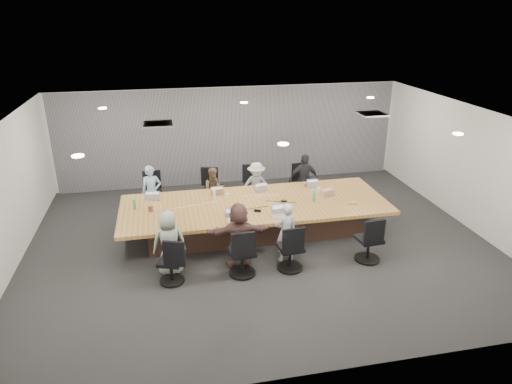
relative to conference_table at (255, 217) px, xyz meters
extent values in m
cube|color=#292A2B|center=(0.00, -0.50, -0.40)|extent=(10.00, 8.00, 0.00)
cube|color=white|center=(0.00, -0.50, 2.40)|extent=(10.00, 8.00, 0.00)
cube|color=silver|center=(0.00, 3.50, 1.00)|extent=(10.00, 0.00, 2.80)
cube|color=silver|center=(0.00, -4.50, 1.00)|extent=(10.00, 0.00, 2.80)
cube|color=silver|center=(-5.00, -0.50, 1.00)|extent=(0.00, 8.00, 2.80)
cube|color=silver|center=(5.00, -0.50, 1.00)|extent=(0.00, 8.00, 2.80)
cube|color=gray|center=(0.00, 3.42, 1.00)|extent=(9.80, 0.04, 2.80)
cube|color=#4B3126|center=(0.00, 0.00, -0.07)|extent=(4.80, 1.40, 0.66)
cube|color=#B68442|center=(0.00, 0.00, 0.30)|extent=(6.00, 2.20, 0.08)
imported|color=#8AAFC8|center=(-2.30, 1.35, 0.26)|extent=(0.50, 0.34, 1.32)
cube|color=#B2B2B7|center=(-2.30, 0.80, 0.35)|extent=(0.38, 0.30, 0.02)
imported|color=brown|center=(-0.77, 1.35, 0.19)|extent=(0.61, 0.50, 1.17)
cube|color=#8C6647|center=(-0.77, 0.80, 0.35)|extent=(0.32, 0.23, 0.02)
imported|color=#A1A1A1|center=(0.31, 1.35, 0.22)|extent=(0.84, 0.53, 1.24)
cube|color=#B2B2B7|center=(0.31, 0.80, 0.35)|extent=(0.34, 0.26, 0.02)
imported|color=#24252C|center=(1.57, 1.35, 0.29)|extent=(0.82, 0.36, 1.38)
cube|color=#B2B2B7|center=(1.57, 0.80, 0.35)|extent=(0.29, 0.20, 0.02)
imported|color=#8F9E90|center=(-1.96, -1.35, 0.25)|extent=(0.66, 0.45, 1.31)
cube|color=#B2B2B7|center=(-1.96, -0.80, 0.35)|extent=(0.30, 0.21, 0.02)
imported|color=brown|center=(-0.61, -1.35, 0.28)|extent=(1.27, 0.45, 1.35)
cube|color=#B2B2B7|center=(-0.61, -0.80, 0.35)|extent=(0.32, 0.23, 0.02)
imported|color=#BAB9C0|center=(0.36, -1.35, 0.24)|extent=(0.52, 0.40, 1.28)
cube|color=#B2B2B7|center=(0.36, -0.80, 0.35)|extent=(0.33, 0.24, 0.02)
cylinder|color=#3A9D5F|center=(-2.65, 0.21, 0.45)|extent=(0.08, 0.08, 0.22)
cylinder|color=#3A9D5F|center=(1.34, -0.16, 0.46)|extent=(0.07, 0.07, 0.25)
cylinder|color=silver|center=(-0.88, 0.34, 0.46)|extent=(0.08, 0.08, 0.24)
cylinder|color=white|center=(-0.57, 0.45, 0.39)|extent=(0.10, 0.10, 0.10)
cylinder|color=white|center=(1.63, 0.36, 0.39)|extent=(0.09, 0.09, 0.11)
cylinder|color=brown|center=(-2.31, 0.03, 0.40)|extent=(0.11, 0.11, 0.12)
cube|color=black|center=(-0.41, -0.25, 0.35)|extent=(0.18, 0.15, 0.03)
cube|color=black|center=(0.66, -0.05, 0.35)|extent=(0.15, 0.12, 0.03)
cube|color=black|center=(-0.04, -0.48, 0.37)|extent=(0.15, 0.09, 0.06)
cube|color=tan|center=(1.75, 0.10, 0.41)|extent=(0.32, 0.25, 0.15)
cube|color=#C57E2C|center=(2.15, -0.48, 0.36)|extent=(0.19, 0.15, 0.04)
camera|label=1|loc=(-1.91, -9.27, 4.43)|focal=32.00mm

